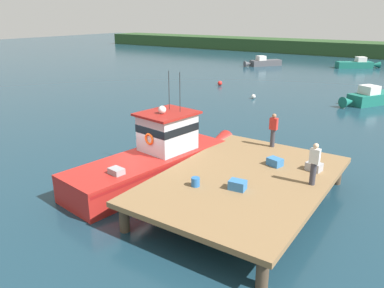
# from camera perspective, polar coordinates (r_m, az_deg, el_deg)

# --- Properties ---
(ground_plane) EXTENTS (200.00, 200.00, 0.00)m
(ground_plane) POSITION_cam_1_polar(r_m,az_deg,el_deg) (17.86, -6.16, -4.98)
(ground_plane) COLOR #193847
(dock) EXTENTS (6.00, 9.00, 1.20)m
(dock) POSITION_cam_1_polar(r_m,az_deg,el_deg) (15.02, 7.98, -5.41)
(dock) COLOR #4C3D2D
(dock) RESTS_ON ground
(main_fishing_boat) EXTENTS (3.65, 9.96, 4.80)m
(main_fishing_boat) POSITION_cam_1_polar(r_m,az_deg,el_deg) (17.45, -5.15, -1.96)
(main_fishing_boat) COLOR red
(main_fishing_boat) RESTS_ON ground
(crate_stack_near_edge) EXTENTS (0.65, 0.51, 0.35)m
(crate_stack_near_edge) POSITION_cam_1_polar(r_m,az_deg,el_deg) (13.85, 6.89, -6.17)
(crate_stack_near_edge) COLOR #3370B2
(crate_stack_near_edge) RESTS_ON dock
(crate_single_far) EXTENTS (0.67, 0.54, 0.34)m
(crate_single_far) POSITION_cam_1_polar(r_m,az_deg,el_deg) (16.15, 17.97, -3.27)
(crate_single_far) COLOR #9E9EA3
(crate_single_far) RESTS_ON dock
(crate_stack_mid_dock) EXTENTS (0.71, 0.60, 0.33)m
(crate_stack_mid_dock) POSITION_cam_1_polar(r_m,az_deg,el_deg) (16.23, 12.42, -2.65)
(crate_stack_mid_dock) COLOR #3370B2
(crate_stack_mid_dock) RESTS_ON dock
(bait_bucket) EXTENTS (0.32, 0.32, 0.34)m
(bait_bucket) POSITION_cam_1_polar(r_m,az_deg,el_deg) (14.01, 0.53, -5.75)
(bait_bucket) COLOR #2866B2
(bait_bucket) RESTS_ON dock
(deckhand_by_the_boat) EXTENTS (0.36, 0.22, 1.63)m
(deckhand_by_the_boat) POSITION_cam_1_polar(r_m,az_deg,el_deg) (18.29, 12.19, 2.16)
(deckhand_by_the_boat) COLOR #383842
(deckhand_by_the_boat) RESTS_ON dock
(deckhand_further_back) EXTENTS (0.36, 0.22, 1.63)m
(deckhand_further_back) POSITION_cam_1_polar(r_m,az_deg,el_deg) (14.58, 17.98, -2.77)
(deckhand_further_back) COLOR #383842
(deckhand_further_back) RESTS_ON dock
(moored_boat_near_channel) EXTENTS (4.28, 6.08, 1.60)m
(moored_boat_near_channel) POSITION_cam_1_polar(r_m,az_deg,el_deg) (35.39, 25.53, 6.36)
(moored_boat_near_channel) COLOR #196B5B
(moored_boat_near_channel) RESTS_ON ground
(moored_boat_mid_harbor) EXTENTS (4.31, 5.28, 1.46)m
(moored_boat_mid_harbor) POSITION_cam_1_polar(r_m,az_deg,el_deg) (57.03, 10.71, 12.03)
(moored_boat_mid_harbor) COLOR #4C4C51
(moored_boat_mid_harbor) RESTS_ON ground
(moored_boat_far_right) EXTENTS (5.63, 4.46, 1.54)m
(moored_boat_far_right) POSITION_cam_1_polar(r_m,az_deg,el_deg) (58.59, 23.71, 10.99)
(moored_boat_far_right) COLOR #196B5B
(moored_boat_far_right) RESTS_ON ground
(mooring_buoy_inshore) EXTENTS (0.39, 0.39, 0.39)m
(mooring_buoy_inshore) POSITION_cam_1_polar(r_m,az_deg,el_deg) (34.58, 9.27, 7.11)
(mooring_buoy_inshore) COLOR silver
(mooring_buoy_inshore) RESTS_ON ground
(mooring_buoy_channel_marker) EXTENTS (0.47, 0.47, 0.47)m
(mooring_buoy_channel_marker) POSITION_cam_1_polar(r_m,az_deg,el_deg) (40.68, 4.24, 9.16)
(mooring_buoy_channel_marker) COLOR red
(mooring_buoy_channel_marker) RESTS_ON ground
(far_shoreline) EXTENTS (120.00, 8.00, 2.40)m
(far_shoreline) POSITION_cam_1_polar(r_m,az_deg,el_deg) (75.39, 26.34, 12.63)
(far_shoreline) COLOR #284723
(far_shoreline) RESTS_ON ground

